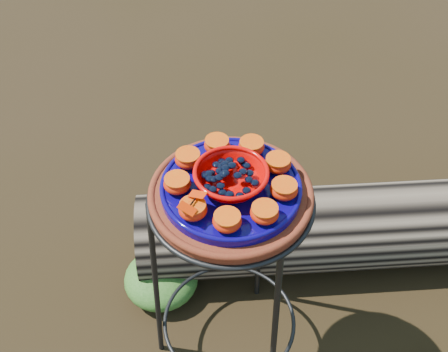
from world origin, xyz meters
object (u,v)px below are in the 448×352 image
at_px(plant_stand, 230,284).
at_px(red_bowl, 231,178).
at_px(driftwood_log, 370,226).
at_px(terracotta_saucer, 231,196).
at_px(cobalt_plate, 231,188).

xyz_separation_m(plant_stand, red_bowl, (0.00, 0.00, 0.43)).
xyz_separation_m(red_bowl, driftwood_log, (0.28, 0.56, -0.62)).
relative_size(red_bowl, driftwood_log, 0.10).
bearing_deg(red_bowl, terracotta_saucer, 0.00).
height_order(terracotta_saucer, driftwood_log, terracotta_saucer).
bearing_deg(red_bowl, plant_stand, 0.00).
distance_m(red_bowl, driftwood_log, 0.88).
relative_size(terracotta_saucer, driftwood_log, 0.24).
xyz_separation_m(terracotta_saucer, red_bowl, (0.00, 0.00, 0.06)).
height_order(plant_stand, driftwood_log, plant_stand).
xyz_separation_m(plant_stand, cobalt_plate, (0.00, 0.00, 0.39)).
relative_size(plant_stand, cobalt_plate, 2.14).
distance_m(plant_stand, red_bowl, 0.43).
bearing_deg(plant_stand, terracotta_saucer, 0.00).
bearing_deg(plant_stand, driftwood_log, 63.35).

